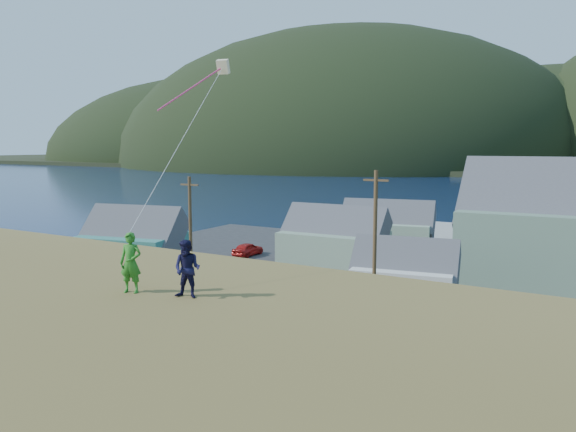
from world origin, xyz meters
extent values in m
plane|color=#0A1638|center=(0.00, 0.00, 0.00)|extent=(900.00, 900.00, 0.00)
cube|color=#4C3D19|center=(0.00, -2.00, 0.05)|extent=(110.00, 8.00, 0.10)
cube|color=#28282B|center=(0.00, 17.00, 0.06)|extent=(72.00, 36.00, 0.12)
cube|color=gray|center=(-6.00, 40.00, 0.45)|extent=(26.00, 14.00, 0.90)
ellipsoid|color=black|center=(-220.00, 280.00, 2.00)|extent=(240.00, 216.00, 108.00)
ellipsoid|color=black|center=(-120.00, 260.00, 2.00)|extent=(260.00, 234.00, 143.00)
ellipsoid|color=black|center=(-20.00, 300.00, 2.00)|extent=(200.00, 180.00, 100.00)
cube|color=#2F6E65|center=(-26.35, 6.64, 1.74)|extent=(9.82, 8.17, 3.24)
cube|color=#47474C|center=(-26.35, 6.64, 4.22)|extent=(10.26, 8.03, 6.23)
cube|color=gray|center=(-10.91, 16.94, 1.76)|extent=(9.45, 6.49, 3.29)
cube|color=#47474C|center=(-10.91, 16.94, 4.23)|extent=(9.95, 6.29, 5.94)
cube|color=silver|center=(-1.11, 8.07, 1.50)|extent=(7.64, 6.01, 2.77)
cube|color=#47474C|center=(-1.11, 8.07, 3.58)|extent=(8.12, 6.05, 4.90)
cube|color=gray|center=(-9.69, 27.86, 1.64)|extent=(10.38, 7.37, 3.03)
cube|color=#47474C|center=(-9.69, 27.86, 4.00)|extent=(10.86, 7.44, 5.65)
cylinder|color=#47331E|center=(-15.17, 1.50, 4.67)|extent=(0.24, 0.24, 9.11)
cylinder|color=#47331E|center=(-0.85, 1.50, 5.07)|extent=(0.24, 0.24, 9.89)
imported|color=navy|center=(-0.50, 18.12, 0.83)|extent=(1.80, 4.21, 1.42)
imported|color=#B0AFB4|center=(-13.52, 18.63, 0.84)|extent=(1.95, 4.52, 1.45)
imported|color=#232228|center=(-5.59, 16.88, 0.79)|extent=(1.87, 4.60, 1.33)
imported|color=#2D4F70|center=(2.13, 24.55, 0.79)|extent=(1.73, 4.17, 1.34)
imported|color=#B21915|center=(-20.82, 17.14, 0.80)|extent=(1.63, 3.99, 1.35)
imported|color=#B5B5B5|center=(-8.58, 25.41, 0.86)|extent=(2.28, 5.21, 1.49)
imported|color=#287720|center=(-0.71, -18.34, 8.10)|extent=(0.76, 0.63, 1.79)
imported|color=#141334|center=(1.09, -17.94, 8.03)|extent=(0.93, 0.80, 1.66)
cube|color=#FFECC2|center=(-2.32, -11.53, 14.59)|extent=(0.54, 0.52, 0.60)
cylinder|color=#E73C7F|center=(-2.92, -12.78, 13.69)|extent=(0.06, 0.06, 3.31)
cylinder|color=white|center=(-1.51, -14.94, 11.79)|extent=(0.02, 0.02, 8.96)
camera|label=1|loc=(11.38, -29.95, 11.54)|focal=35.00mm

